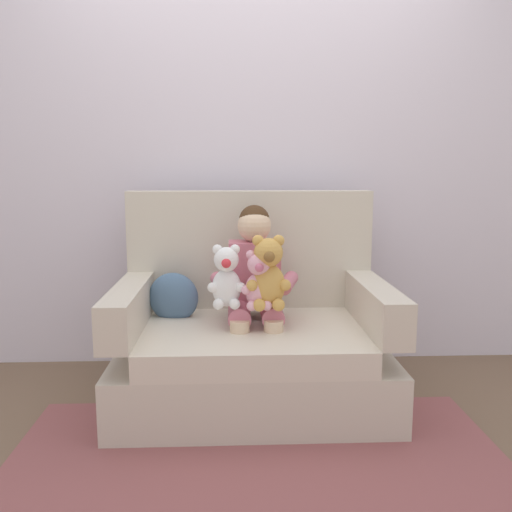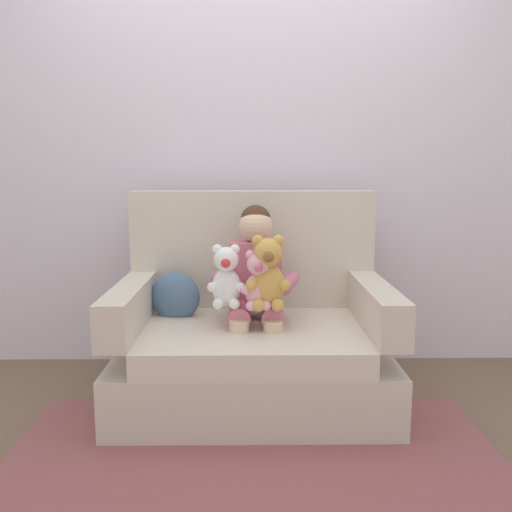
{
  "view_description": "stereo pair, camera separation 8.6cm",
  "coord_description": "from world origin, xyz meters",
  "px_view_note": "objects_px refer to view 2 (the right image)",
  "views": [
    {
      "loc": [
        -0.1,
        -2.6,
        1.17
      ],
      "look_at": [
        0.01,
        -0.05,
        0.76
      ],
      "focal_mm": 38.19,
      "sensor_mm": 36.0,
      "label": 1
    },
    {
      "loc": [
        -0.01,
        -2.6,
        1.17
      ],
      "look_at": [
        0.01,
        -0.05,
        0.76
      ],
      "focal_mm": 38.19,
      "sensor_mm": 36.0,
      "label": 2
    }
  ],
  "objects_px": {
    "plush_pink": "(258,281)",
    "plush_white": "(226,278)",
    "seated_child": "(256,279)",
    "armchair": "(253,338)",
    "throw_pillow": "(175,297)",
    "plush_honey": "(268,275)"
  },
  "relations": [
    {
      "from": "plush_pink",
      "to": "plush_white",
      "type": "height_order",
      "value": "plush_white"
    },
    {
      "from": "seated_child",
      "to": "plush_pink",
      "type": "relative_size",
      "value": 2.95
    },
    {
      "from": "armchair",
      "to": "seated_child",
      "type": "bearing_deg",
      "value": 41.63
    },
    {
      "from": "armchair",
      "to": "plush_white",
      "type": "relative_size",
      "value": 4.4
    },
    {
      "from": "throw_pillow",
      "to": "plush_pink",
      "type": "bearing_deg",
      "value": -32.67
    },
    {
      "from": "seated_child",
      "to": "throw_pillow",
      "type": "relative_size",
      "value": 3.17
    },
    {
      "from": "plush_white",
      "to": "plush_pink",
      "type": "bearing_deg",
      "value": -5.26
    },
    {
      "from": "plush_white",
      "to": "armchair",
      "type": "bearing_deg",
      "value": 53.37
    },
    {
      "from": "plush_honey",
      "to": "throw_pillow",
      "type": "xyz_separation_m",
      "value": [
        -0.47,
        0.27,
        -0.17
      ]
    },
    {
      "from": "plush_white",
      "to": "plush_honey",
      "type": "height_order",
      "value": "plush_honey"
    },
    {
      "from": "plush_pink",
      "to": "throw_pillow",
      "type": "xyz_separation_m",
      "value": [
        -0.43,
        0.28,
        -0.14
      ]
    },
    {
      "from": "armchair",
      "to": "plush_white",
      "type": "distance_m",
      "value": 0.39
    },
    {
      "from": "plush_pink",
      "to": "plush_white",
      "type": "relative_size",
      "value": 0.93
    },
    {
      "from": "armchair",
      "to": "plush_pink",
      "type": "xyz_separation_m",
      "value": [
        0.03,
        -0.17,
        0.33
      ]
    },
    {
      "from": "plush_honey",
      "to": "seated_child",
      "type": "bearing_deg",
      "value": 95.57
    },
    {
      "from": "plush_pink",
      "to": "plush_honey",
      "type": "bearing_deg",
      "value": 24.2
    },
    {
      "from": "plush_white",
      "to": "plush_honey",
      "type": "bearing_deg",
      "value": -2.22
    },
    {
      "from": "plush_pink",
      "to": "throw_pillow",
      "type": "distance_m",
      "value": 0.53
    },
    {
      "from": "armchair",
      "to": "plush_white",
      "type": "xyz_separation_m",
      "value": [
        -0.13,
        -0.13,
        0.34
      ]
    },
    {
      "from": "armchair",
      "to": "plush_pink",
      "type": "bearing_deg",
      "value": -81.27
    },
    {
      "from": "seated_child",
      "to": "throw_pillow",
      "type": "height_order",
      "value": "seated_child"
    },
    {
      "from": "plush_pink",
      "to": "throw_pillow",
      "type": "bearing_deg",
      "value": 169.99
    }
  ]
}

